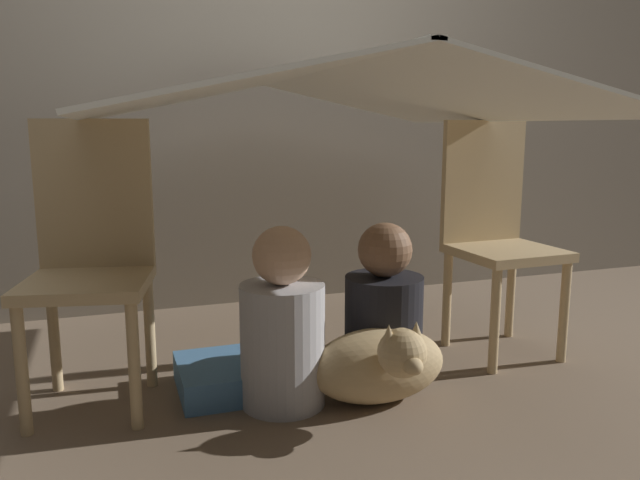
{
  "coord_description": "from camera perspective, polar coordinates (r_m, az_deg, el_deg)",
  "views": [
    {
      "loc": [
        -0.69,
        -1.79,
        0.9
      ],
      "look_at": [
        0.0,
        0.24,
        0.51
      ],
      "focal_mm": 35.0,
      "sensor_mm": 36.0,
      "label": 1
    }
  ],
  "objects": [
    {
      "name": "ground_plane",
      "position": [
        2.11,
        2.14,
        -14.78
      ],
      "size": [
        8.8,
        8.8,
        0.0
      ],
      "primitive_type": "plane",
      "color": "#7A6651"
    },
    {
      "name": "wall_back",
      "position": [
        3.21,
        -6.58,
        16.59
      ],
      "size": [
        7.0,
        0.05,
        2.5
      ],
      "color": "gray",
      "rests_on": "ground_plane"
    },
    {
      "name": "chair_left",
      "position": [
        2.14,
        -20.22,
        -1.2
      ],
      "size": [
        0.44,
        0.44,
        0.92
      ],
      "rotation": [
        0.0,
        0.0,
        -0.21
      ],
      "color": "#D1B27F",
      "rests_on": "ground_plane"
    },
    {
      "name": "chair_right",
      "position": [
        2.58,
        15.74,
        0.97
      ],
      "size": [
        0.39,
        0.39,
        0.92
      ],
      "rotation": [
        0.0,
        0.0,
        0.04
      ],
      "color": "#D1B27F",
      "rests_on": "ground_plane"
    },
    {
      "name": "sheet_canopy",
      "position": [
        2.14,
        0.0,
        13.25
      ],
      "size": [
        1.54,
        1.58,
        0.17
      ],
      "color": "silver"
    },
    {
      "name": "person_front",
      "position": [
        2.03,
        -3.44,
        -8.14
      ],
      "size": [
        0.27,
        0.27,
        0.59
      ],
      "color": "#B2B2B7",
      "rests_on": "ground_plane"
    },
    {
      "name": "person_second",
      "position": [
        2.2,
        5.84,
        -6.88
      ],
      "size": [
        0.27,
        0.27,
        0.58
      ],
      "color": "black",
      "rests_on": "ground_plane"
    },
    {
      "name": "dog",
      "position": [
        2.08,
        5.57,
        -11.18
      ],
      "size": [
        0.46,
        0.41,
        0.32
      ],
      "color": "tan",
      "rests_on": "ground_plane"
    },
    {
      "name": "floor_cushion",
      "position": [
        2.23,
        -7.21,
        -12.09
      ],
      "size": [
        0.43,
        0.34,
        0.1
      ],
      "color": "#4C7FB2",
      "rests_on": "ground_plane"
    }
  ]
}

